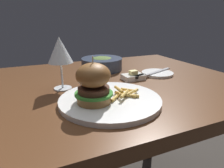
% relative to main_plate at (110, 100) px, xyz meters
% --- Properties ---
extents(dining_table, '(1.18, 0.80, 0.74)m').
position_rel_main_plate_xyz_m(dining_table, '(0.00, 0.19, -0.11)').
color(dining_table, '#56331C').
rests_on(dining_table, ground).
extents(main_plate, '(0.29, 0.29, 0.01)m').
position_rel_main_plate_xyz_m(main_plate, '(0.00, 0.00, 0.00)').
color(main_plate, white).
rests_on(main_plate, dining_table).
extents(burger_sandwich, '(0.10, 0.10, 0.13)m').
position_rel_main_plate_xyz_m(burger_sandwich, '(-0.05, -0.01, 0.06)').
color(burger_sandwich, '#9E6B38').
rests_on(burger_sandwich, main_plate).
extents(fries_pile, '(0.11, 0.07, 0.02)m').
position_rel_main_plate_xyz_m(fries_pile, '(0.04, -0.01, 0.02)').
color(fries_pile, gold).
rests_on(fries_pile, main_plate).
extents(wine_glass, '(0.08, 0.08, 0.18)m').
position_rel_main_plate_xyz_m(wine_glass, '(-0.10, 0.17, 0.12)').
color(wine_glass, silver).
rests_on(wine_glass, dining_table).
extents(bread_plate, '(0.13, 0.13, 0.01)m').
position_rel_main_plate_xyz_m(bread_plate, '(0.30, 0.19, -0.00)').
color(bread_plate, white).
rests_on(bread_plate, dining_table).
extents(table_knife, '(0.23, 0.09, 0.01)m').
position_rel_main_plate_xyz_m(table_knife, '(0.26, 0.18, 0.01)').
color(table_knife, silver).
rests_on(table_knife, bread_plate).
extents(butter_dish, '(0.08, 0.06, 0.04)m').
position_rel_main_plate_xyz_m(butter_dish, '(0.17, 0.17, 0.00)').
color(butter_dish, white).
rests_on(butter_dish, dining_table).
extents(soup_bowl, '(0.19, 0.19, 0.06)m').
position_rel_main_plate_xyz_m(soup_bowl, '(0.11, 0.36, 0.02)').
color(soup_bowl, '#2D384C').
rests_on(soup_bowl, dining_table).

